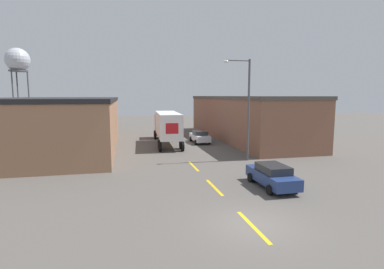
{
  "coord_description": "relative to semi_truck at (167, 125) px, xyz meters",
  "views": [
    {
      "loc": [
        -5.71,
        -12.6,
        6.07
      ],
      "look_at": [
        0.69,
        15.72,
        2.29
      ],
      "focal_mm": 28.0,
      "sensor_mm": 36.0,
      "label": 1
    }
  ],
  "objects": [
    {
      "name": "semi_truck",
      "position": [
        0.0,
        0.0,
        0.0
      ],
      "size": [
        3.31,
        12.97,
        4.04
      ],
      "rotation": [
        0.0,
        0.0,
        -0.05
      ],
      "color": "#B21919",
      "rests_on": "ground_plane"
    },
    {
      "name": "ground_plane",
      "position": [
        0.54,
        -24.87,
        -2.41
      ],
      "size": [
        160.0,
        160.0,
        0.0
      ],
      "primitive_type": "plane",
      "color": "#56514C"
    },
    {
      "name": "water_tower",
      "position": [
        -26.81,
        33.37,
        10.9
      ],
      "size": [
        4.91,
        4.91,
        16.01
      ],
      "color": "#47474C",
      "rests_on": "ground_plane"
    },
    {
      "name": "parked_car_right_near",
      "position": [
        4.28,
        -19.78,
        -1.6
      ],
      "size": [
        1.99,
        4.64,
        1.56
      ],
      "color": "navy",
      "rests_on": "ground_plane"
    },
    {
      "name": "warehouse_left",
      "position": [
        -13.29,
        1.18,
        0.5
      ],
      "size": [
        14.2,
        29.45,
        5.82
      ],
      "color": "#9E7051",
      "rests_on": "ground_plane"
    },
    {
      "name": "street_lamp",
      "position": [
        5.79,
        -11.53,
        2.95
      ],
      "size": [
        2.65,
        0.32,
        9.36
      ],
      "color": "#4C4C51",
      "rests_on": "ground_plane"
    },
    {
      "name": "warehouse_right",
      "position": [
        11.38,
        2.64,
        0.6
      ],
      "size": [
        8.21,
        28.43,
        6.01
      ],
      "color": "brown",
      "rests_on": "ground_plane"
    },
    {
      "name": "road_centerline",
      "position": [
        0.54,
        -18.96,
        -2.41
      ],
      "size": [
        0.2,
        15.89,
        0.01
      ],
      "color": "gold",
      "rests_on": "ground_plane"
    },
    {
      "name": "parked_car_right_far",
      "position": [
        4.28,
        -0.23,
        -1.6
      ],
      "size": [
        1.99,
        4.64,
        1.56
      ],
      "color": "silver",
      "rests_on": "ground_plane"
    }
  ]
}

